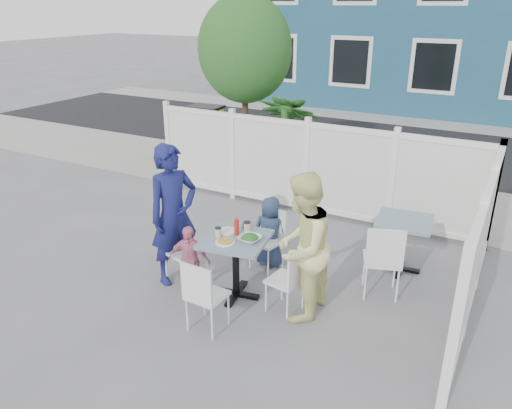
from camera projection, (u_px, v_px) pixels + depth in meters
The scene contains 30 objects.
ground at pixel (228, 271), 6.82m from camera, with size 80.00×80.00×0.00m, color slate.
near_sidewalk at pixel (328, 187), 9.90m from camera, with size 24.00×2.60×0.01m, color gray.
street at pixel (380, 144), 12.91m from camera, with size 24.00×5.00×0.01m, color black.
far_sidewalk at pixel (407, 120), 15.43m from camera, with size 24.00×1.60×0.01m, color gray.
building at pixel (426, 14), 17.27m from camera, with size 11.00×6.00×6.00m.
fence_back at pixel (306, 170), 8.43m from camera, with size 5.86×0.08×1.60m.
fence_right at pixel (478, 252), 5.68m from camera, with size 0.08×3.66×1.60m.
tree at pixel (245, 50), 9.23m from camera, with size 1.80×1.62×3.59m.
utility_cabinet at pixel (206, 136), 11.17m from camera, with size 0.67×0.48×1.24m, color gold.
potted_shrub_a at pixel (289, 145), 9.22m from camera, with size 1.07×1.07×1.91m, color #1F521E.
potted_shrub_b at pixel (420, 178), 8.14m from camera, with size 1.35×1.17×1.49m, color #1F521E.
main_table at pixel (236, 251), 6.04m from camera, with size 0.87×0.87×0.80m.
spare_table at pixel (403, 231), 6.65m from camera, with size 0.78×0.78×0.75m.
chair_left at pixel (180, 243), 6.44m from camera, with size 0.49×0.50×0.91m.
chair_right at pixel (290, 276), 5.75m from camera, with size 0.42×0.43×0.83m.
chair_back at pixel (270, 234), 6.78m from camera, with size 0.45×0.44×0.84m.
chair_near at pixel (203, 292), 5.40m from camera, with size 0.41×0.40×0.87m.
chair_spare at pixel (383, 256), 6.02m from camera, with size 0.56×0.55×0.98m.
man at pixel (174, 215), 6.30m from camera, with size 0.67×0.44×1.84m, color navy.
woman at pixel (302, 247), 5.58m from camera, with size 0.85×0.66×1.74m, color #F1F656.
boy at pixel (270, 232), 6.82m from camera, with size 0.49×0.32×1.00m, color navy.
toddler at pixel (189, 260), 6.15m from camera, with size 0.54×0.23×0.92m, color pink.
plate_main at pixel (225, 242), 5.84m from camera, with size 0.23×0.23×0.01m, color white.
plate_side at pixel (227, 231), 6.12m from camera, with size 0.24×0.24×0.02m, color white.
salad_bowl at pixel (250, 239), 5.87m from camera, with size 0.26×0.26×0.06m, color white.
coffee_cup_a at pixel (218, 233), 5.97m from camera, with size 0.07×0.07×0.11m, color beige.
coffee_cup_b at pixel (247, 228), 6.08m from camera, with size 0.09×0.09×0.13m, color beige.
ketchup_bottle at pixel (237, 227), 6.01m from camera, with size 0.06×0.06×0.19m, color #AD2515.
salt_shaker at pixel (238, 227), 6.17m from camera, with size 0.03×0.03×0.08m, color white.
pepper_shaker at pixel (244, 226), 6.19m from camera, with size 0.03×0.03×0.07m, color black.
Camera 1 is at (3.20, -5.05, 3.43)m, focal length 35.00 mm.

